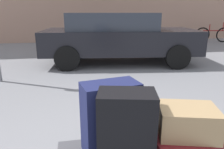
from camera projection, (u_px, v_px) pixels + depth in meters
The scene contains 9 objects.
suitcase_maroon_stacked_top at pixel (184, 148), 1.62m from camera, with size 0.54×0.41×0.24m, color maroon.
suitcase_black_front_right at pixel (126, 131), 1.53m from camera, with size 0.40×0.25×0.59m, color black.
suitcase_navy_rear_left at pixel (110, 118), 1.72m from camera, with size 0.44×0.24×0.59m, color #191E47.
duffel_bag_tan_topmost_pile at pixel (187, 121), 1.56m from camera, with size 0.41×0.30×0.21m, color #9E7F56.
parked_car at pixel (118, 37), 6.20m from camera, with size 4.48×2.32×1.42m.
bicycle_leaning at pixel (213, 35), 10.54m from camera, with size 1.74×0.37×0.96m.
bollard_kerb_near at pixel (143, 40), 8.67m from camera, with size 0.21×0.21×0.70m, color #72665B.
bollard_kerb_mid at pixel (176, 39), 8.90m from camera, with size 0.21×0.21×0.70m, color #72665B.
bollard_kerb_far at pixel (198, 39), 9.08m from camera, with size 0.21×0.21×0.70m, color #72665B.
Camera 1 is at (-0.46, -1.36, 1.45)m, focal length 34.56 mm.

